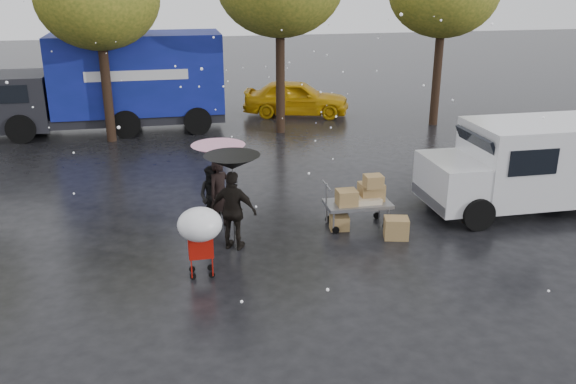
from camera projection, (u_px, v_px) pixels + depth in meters
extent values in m
plane|color=black|center=(254.00, 255.00, 12.72)|extent=(90.00, 90.00, 0.00)
imported|color=black|center=(220.00, 194.00, 13.86)|extent=(0.71, 0.66, 1.64)
imported|color=black|center=(213.00, 197.00, 13.94)|extent=(0.88, 0.82, 1.45)
imported|color=black|center=(234.00, 211.00, 12.76)|extent=(1.09, 0.85, 1.72)
cylinder|color=#4C4C4C|center=(220.00, 190.00, 13.82)|extent=(0.02, 0.02, 1.83)
cone|color=#CC5481|center=(218.00, 151.00, 13.51)|extent=(1.21, 1.21, 0.30)
sphere|color=#4C4C4C|center=(218.00, 150.00, 13.50)|extent=(0.06, 0.06, 0.06)
cylinder|color=#4C4C4C|center=(233.00, 206.00, 12.73)|extent=(0.02, 0.02, 1.93)
cone|color=black|center=(232.00, 162.00, 12.40)|extent=(1.16, 1.16, 0.30)
sphere|color=#4C4C4C|center=(232.00, 161.00, 12.39)|extent=(0.06, 0.06, 0.06)
cube|color=slate|center=(358.00, 204.00, 14.01)|extent=(1.50, 0.80, 0.08)
cylinder|color=slate|center=(326.00, 196.00, 13.78)|extent=(0.04, 0.04, 0.60)
cube|color=olive|center=(371.00, 191.00, 14.08)|extent=(0.55, 0.45, 0.40)
cube|color=olive|center=(347.00, 197.00, 13.78)|extent=(0.45, 0.40, 0.35)
cube|color=olive|center=(373.00, 181.00, 13.73)|extent=(0.40, 0.35, 0.28)
cube|color=#CCB18E|center=(360.00, 200.00, 13.98)|extent=(0.90, 0.55, 0.12)
cylinder|color=black|center=(336.00, 230.00, 13.76)|extent=(0.16, 0.05, 0.16)
cylinder|color=black|center=(328.00, 219.00, 14.35)|extent=(0.16, 0.05, 0.16)
cylinder|color=black|center=(386.00, 226.00, 13.99)|extent=(0.16, 0.05, 0.16)
cylinder|color=black|center=(377.00, 216.00, 14.57)|extent=(0.16, 0.05, 0.16)
cube|color=#B9130A|center=(200.00, 244.00, 11.69)|extent=(0.47, 0.41, 0.45)
cylinder|color=#B9130A|center=(200.00, 231.00, 11.39)|extent=(0.42, 0.02, 0.02)
cylinder|color=#4C4C4C|center=(200.00, 234.00, 11.42)|extent=(0.02, 0.02, 0.60)
ellipsoid|color=white|center=(200.00, 224.00, 11.35)|extent=(0.84, 0.84, 0.63)
cylinder|color=black|center=(193.00, 277.00, 11.72)|extent=(0.12, 0.04, 0.12)
cylinder|color=black|center=(192.00, 269.00, 12.01)|extent=(0.12, 0.04, 0.12)
cylinder|color=black|center=(212.00, 275.00, 11.78)|extent=(0.12, 0.04, 0.12)
cylinder|color=black|center=(210.00, 267.00, 12.08)|extent=(0.12, 0.04, 0.12)
cube|color=silver|center=(545.00, 160.00, 14.87)|extent=(3.80, 2.00, 1.90)
cube|color=silver|center=(453.00, 182.00, 14.55)|extent=(1.20, 1.95, 1.10)
cube|color=black|center=(478.00, 146.00, 14.36)|extent=(0.37, 1.70, 0.67)
cube|color=slate|center=(430.00, 199.00, 14.58)|extent=(0.12, 1.90, 0.25)
cylinder|color=black|center=(478.00, 214.00, 13.88)|extent=(0.76, 0.28, 0.76)
cylinder|color=black|center=(442.00, 187.00, 15.62)|extent=(0.76, 0.28, 0.76)
cylinder|color=black|center=(557.00, 178.00, 16.25)|extent=(0.76, 0.28, 0.76)
cube|color=navy|center=(138.00, 73.00, 22.10)|extent=(6.00, 2.50, 2.80)
cube|color=black|center=(19.00, 101.00, 21.59)|extent=(2.20, 2.40, 1.90)
cube|color=black|center=(114.00, 116.00, 22.44)|extent=(8.00, 2.30, 0.35)
cube|color=silver|center=(137.00, 76.00, 20.90)|extent=(3.50, 0.03, 0.35)
cylinder|color=black|center=(21.00, 129.00, 20.83)|extent=(1.00, 0.30, 1.00)
cylinder|color=black|center=(33.00, 114.00, 22.95)|extent=(1.00, 0.30, 1.00)
cylinder|color=black|center=(198.00, 121.00, 21.96)|extent=(1.00, 0.30, 1.00)
cylinder|color=black|center=(194.00, 107.00, 24.08)|extent=(1.00, 0.30, 1.00)
cube|color=olive|center=(396.00, 228.00, 13.48)|extent=(0.61, 0.54, 0.47)
cube|color=olive|center=(339.00, 223.00, 13.94)|extent=(0.46, 0.38, 0.33)
imported|color=#D89E0B|center=(296.00, 98.00, 24.76)|extent=(4.55, 2.80, 1.45)
cylinder|color=black|center=(106.00, 76.00, 20.50)|extent=(0.32, 0.32, 4.48)
cylinder|color=black|center=(280.00, 65.00, 21.56)|extent=(0.32, 0.32, 4.90)
cylinder|color=black|center=(438.00, 64.00, 22.74)|extent=(0.32, 0.32, 4.62)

